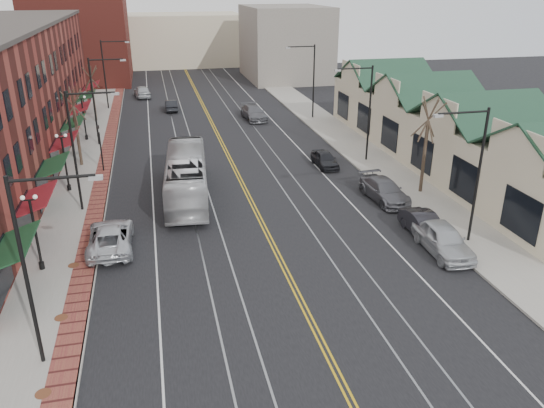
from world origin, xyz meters
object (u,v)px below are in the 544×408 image
transit_bus (187,176)px  parked_car_a (443,239)px  parked_suv (111,237)px  parked_car_c (384,190)px  parked_car_d (325,159)px  parked_car_b (424,225)px

transit_bus → parked_car_a: transit_bus is taller
parked_suv → parked_car_c: bearing=-169.5°
parked_car_d → parked_car_a: bearing=-84.6°
parked_car_b → parked_car_d: (-1.80, 13.95, -0.04)m
parked_car_a → parked_suv: bearing=167.9°
parked_suv → parked_car_b: parked_suv is taller
parked_car_d → parked_car_b: bearing=-83.6°
parked_car_a → parked_car_d: (-1.80, 16.16, -0.19)m
parked_suv → parked_car_c: 18.90m
parked_car_c → parked_car_d: bearing=98.1°
transit_bus → parked_car_d: (11.82, 4.39, -0.96)m
parked_car_c → parked_car_d: 8.24m
parked_suv → parked_car_b: (18.59, -2.51, -0.04)m
parked_suv → parked_car_c: size_ratio=1.05×
transit_bus → parked_suv: bearing=59.4°
parked_car_a → parked_car_d: size_ratio=1.28×
parked_suv → parked_car_d: 20.31m
parked_car_c → parked_car_d: size_ratio=1.32×
transit_bus → parked_car_d: 12.64m
parked_car_b → parked_car_d: bearing=97.0°
parked_car_c → parked_car_d: (-1.80, 8.04, -0.08)m
transit_bus → parked_car_a: (13.62, -11.78, -0.77)m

